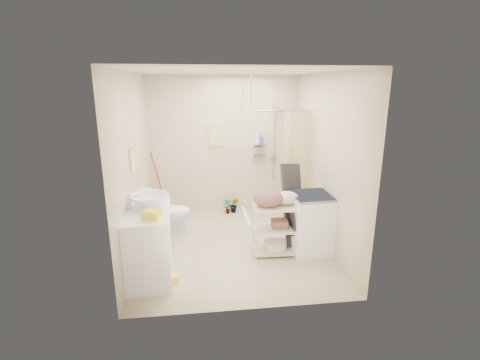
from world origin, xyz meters
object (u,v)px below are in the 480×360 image
(vanity, at_px, (149,244))
(washing_machine, at_px, (311,223))
(toilet, at_px, (167,213))
(laundry_rack, at_px, (276,225))

(vanity, distance_m, washing_machine, 2.35)
(toilet, bearing_deg, vanity, 171.56)
(vanity, bearing_deg, washing_machine, 7.45)
(laundry_rack, bearing_deg, vanity, -163.89)
(vanity, relative_size, laundry_rack, 1.15)
(toilet, bearing_deg, laundry_rack, -120.12)
(washing_machine, bearing_deg, toilet, 157.26)
(toilet, xyz_separation_m, washing_machine, (2.18, -0.79, 0.04))
(washing_machine, xyz_separation_m, laundry_rack, (-0.55, -0.05, 0.01))
(vanity, bearing_deg, laundry_rack, 9.39)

